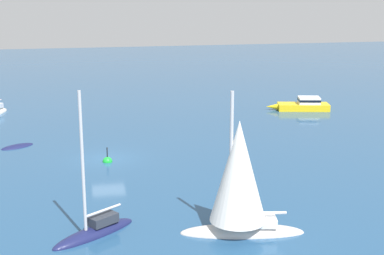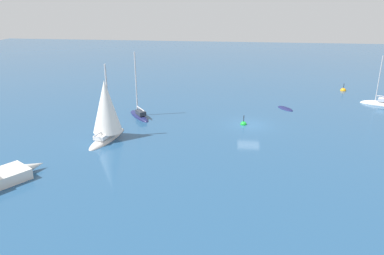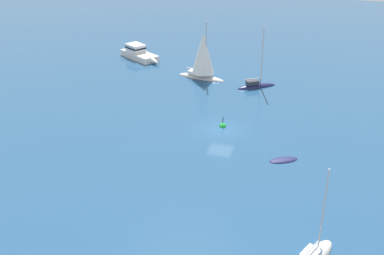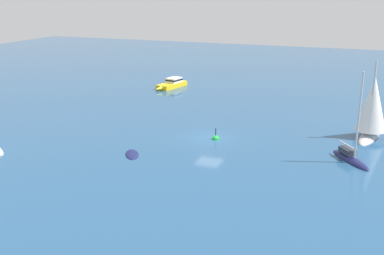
{
  "view_description": "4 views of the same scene",
  "coord_description": "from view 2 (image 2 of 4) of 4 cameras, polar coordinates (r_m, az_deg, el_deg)",
  "views": [
    {
      "loc": [
        -1.76,
        -41.46,
        12.79
      ],
      "look_at": [
        7.39,
        4.34,
        1.02
      ],
      "focal_mm": 53.08,
      "sensor_mm": 36.0,
      "label": 1
    },
    {
      "loc": [
        40.65,
        -1.49,
        14.07
      ],
      "look_at": [
        5.67,
        -5.94,
        1.43
      ],
      "focal_mm": 34.7,
      "sensor_mm": 36.0,
      "label": 2
    },
    {
      "loc": [
        -9.98,
        43.21,
        21.15
      ],
      "look_at": [
        2.38,
        2.48,
        0.97
      ],
      "focal_mm": 44.3,
      "sensor_mm": 36.0,
      "label": 3
    },
    {
      "loc": [
        -41.01,
        -14.39,
        14.11
      ],
      "look_at": [
        -0.38,
        1.68,
        1.02
      ],
      "focal_mm": 43.29,
      "sensor_mm": 36.0,
      "label": 4
    }
  ],
  "objects": [
    {
      "name": "sloop",
      "position": [
        56.38,
        26.79,
        3.24
      ],
      "size": [
        3.08,
        4.8,
        7.17
      ],
      "rotation": [
        0.0,
        0.0,
        4.3
      ],
      "color": "silver",
      "rests_on": "ground"
    },
    {
      "name": "channel_buoy",
      "position": [
        62.5,
        22.21,
        5.25
      ],
      "size": [
        0.87,
        0.87,
        1.59
      ],
      "color": "orange",
      "rests_on": "ground"
    },
    {
      "name": "sailboat",
      "position": [
        38.63,
        -13.05,
        2.32
      ],
      "size": [
        6.78,
        3.45,
        8.12
      ],
      "rotation": [
        0.0,
        0.0,
        2.96
      ],
      "color": "silver",
      "rests_on": "ground"
    },
    {
      "name": "skiff",
      "position": [
        50.11,
        14.15,
        2.81
      ],
      "size": [
        2.95,
        2.45,
        0.36
      ],
      "rotation": [
        0.0,
        0.0,
        3.7
      ],
      "color": "#191E4C",
      "rests_on": "ground"
    },
    {
      "name": "ground_plane",
      "position": [
        43.04,
        8.83,
        0.4
      ],
      "size": [
        160.0,
        160.0,
        0.0
      ],
      "primitive_type": "plane",
      "color": "navy"
    },
    {
      "name": "ketch",
      "position": [
        45.8,
        -8.11,
        1.92
      ],
      "size": [
        4.88,
        3.97,
        8.22
      ],
      "rotation": [
        0.0,
        0.0,
        3.77
      ],
      "color": "#191E4C",
      "rests_on": "ground"
    },
    {
      "name": "mooring_buoy",
      "position": [
        43.06,
        7.92,
        0.47
      ],
      "size": [
        0.73,
        0.73,
        1.47
      ],
      "color": "green",
      "rests_on": "ground"
    }
  ]
}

